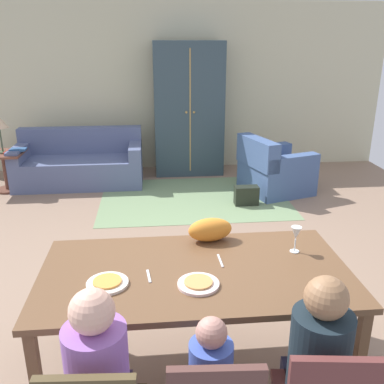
# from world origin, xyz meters

# --- Properties ---
(ground_plane) EXTENTS (7.13, 6.08, 0.02)m
(ground_plane) POSITION_xyz_m (0.00, 0.44, -0.01)
(ground_plane) COLOR #866B58
(back_wall) EXTENTS (7.13, 0.10, 2.70)m
(back_wall) POSITION_xyz_m (0.00, 3.53, 1.35)
(back_wall) COLOR beige
(back_wall) RESTS_ON ground_plane
(dining_table) EXTENTS (1.96, 1.02, 0.76)m
(dining_table) POSITION_xyz_m (-0.16, -1.42, 0.70)
(dining_table) COLOR brown
(dining_table) RESTS_ON ground_plane
(plate_near_man) EXTENTS (0.25, 0.25, 0.02)m
(plate_near_man) POSITION_xyz_m (-0.70, -1.54, 0.77)
(plate_near_man) COLOR white
(plate_near_man) RESTS_ON dining_table
(pizza_near_man) EXTENTS (0.17, 0.17, 0.01)m
(pizza_near_man) POSITION_xyz_m (-0.70, -1.54, 0.78)
(pizza_near_man) COLOR gold
(pizza_near_man) RESTS_ON plate_near_man
(plate_near_child) EXTENTS (0.25, 0.25, 0.02)m
(plate_near_child) POSITION_xyz_m (-0.16, -1.60, 0.77)
(plate_near_child) COLOR silver
(plate_near_child) RESTS_ON dining_table
(pizza_near_child) EXTENTS (0.17, 0.17, 0.01)m
(pizza_near_child) POSITION_xyz_m (-0.16, -1.60, 0.78)
(pizza_near_child) COLOR tan
(pizza_near_child) RESTS_ON plate_near_child
(wine_glass) EXTENTS (0.07, 0.07, 0.19)m
(wine_glass) POSITION_xyz_m (0.55, -1.24, 0.89)
(wine_glass) COLOR silver
(wine_glass) RESTS_ON dining_table
(fork) EXTENTS (0.03, 0.15, 0.01)m
(fork) POSITION_xyz_m (-0.45, -1.47, 0.76)
(fork) COLOR silver
(fork) RESTS_ON dining_table
(knife) EXTENTS (0.02, 0.17, 0.01)m
(knife) POSITION_xyz_m (0.02, -1.32, 0.76)
(knife) COLOR silver
(knife) RESTS_ON dining_table
(person_woman) EXTENTS (0.31, 0.41, 1.11)m
(person_woman) POSITION_xyz_m (0.38, -2.11, 0.51)
(person_woman) COLOR #2C2D4C
(person_woman) RESTS_ON ground_plane
(cat) EXTENTS (0.34, 0.20, 0.17)m
(cat) POSITION_xyz_m (-0.01, -1.01, 0.84)
(cat) COLOR orange
(cat) RESTS_ON dining_table
(area_rug) EXTENTS (2.60, 1.80, 0.01)m
(area_rug) POSITION_xyz_m (0.16, 1.85, 0.00)
(area_rug) COLOR #6F8960
(area_rug) RESTS_ON ground_plane
(couch) EXTENTS (1.89, 0.86, 0.82)m
(couch) POSITION_xyz_m (-1.51, 2.71, 0.30)
(couch) COLOR slate
(couch) RESTS_ON ground_plane
(armchair) EXTENTS (1.08, 1.07, 0.82)m
(armchair) POSITION_xyz_m (1.35, 2.03, 0.32)
(armchair) COLOR #3F5888
(armchair) RESTS_ON ground_plane
(armoire) EXTENTS (1.10, 0.59, 2.10)m
(armoire) POSITION_xyz_m (0.20, 3.14, 1.05)
(armoire) COLOR #2E3F49
(armoire) RESTS_ON ground_plane
(side_table) EXTENTS (0.56, 0.56, 0.58)m
(side_table) POSITION_xyz_m (-2.54, 2.45, 0.38)
(side_table) COLOR brown
(side_table) RESTS_ON ground_plane
(book_lower) EXTENTS (0.22, 0.16, 0.03)m
(book_lower) POSITION_xyz_m (-2.40, 2.42, 0.59)
(book_lower) COLOR #A13225
(book_lower) RESTS_ON side_table
(book_upper) EXTENTS (0.22, 0.16, 0.03)m
(book_upper) POSITION_xyz_m (-2.32, 2.44, 0.62)
(book_upper) COLOR navy
(book_upper) RESTS_ON book_lower
(handbag) EXTENTS (0.32, 0.16, 0.26)m
(handbag) POSITION_xyz_m (0.85, 1.55, 0.13)
(handbag) COLOR black
(handbag) RESTS_ON ground_plane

